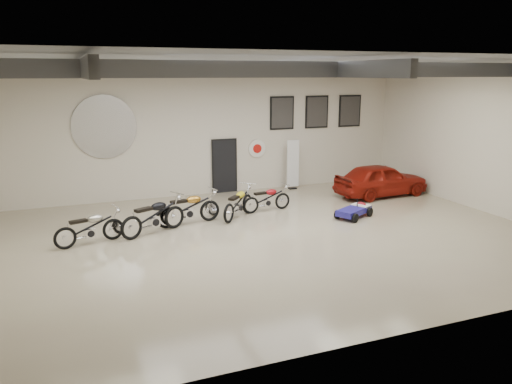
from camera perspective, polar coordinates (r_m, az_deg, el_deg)
name	(u,v)px	position (r m, az deg, el deg)	size (l,w,h in m)	color
floor	(271,237)	(14.64, 1.72, -5.21)	(16.00, 12.00, 0.01)	tan
ceiling	(272,61)	(13.88, 1.87, 14.75)	(16.00, 12.00, 0.01)	gray
back_wall	(211,131)	(19.66, -5.14, 7.00)	(16.00, 0.02, 5.00)	beige
right_wall	(489,139)	(18.67, 25.11, 5.46)	(0.02, 12.00, 5.00)	beige
ceiling_beams	(272,70)	(13.88, 1.86, 13.72)	(15.80, 11.80, 0.32)	slate
door	(224,167)	(19.97, -3.64, 2.92)	(0.92, 0.08, 2.10)	black
logo_plaque	(104,127)	(18.86, -16.95, 7.13)	(2.30, 0.06, 1.16)	silver
poster_left	(282,113)	(20.60, 2.98, 9.01)	(1.05, 0.08, 1.35)	black
poster_mid	(317,112)	(21.31, 6.96, 9.07)	(1.05, 0.08, 1.35)	black
poster_right	(350,111)	(22.11, 10.66, 9.10)	(1.05, 0.08, 1.35)	black
oil_sign	(257,149)	(20.32, 0.11, 4.99)	(0.72, 0.10, 0.72)	white
banner_stand	(293,165)	(20.59, 4.23, 3.06)	(0.54, 0.22, 1.98)	white
motorcycle_silver	(89,227)	(14.67, -18.51, -3.83)	(1.93, 0.60, 1.00)	silver
motorcycle_black	(153,215)	(15.11, -11.65, -2.65)	(2.18, 0.68, 1.13)	silver
motorcycle_gold	(188,208)	(15.86, -7.75, -1.78)	(2.12, 0.66, 1.10)	silver
motorcycle_yellow	(238,202)	(16.50, -2.05, -1.20)	(1.98, 0.61, 1.03)	silver
motorcycle_red	(267,198)	(17.25, 1.27, -0.71)	(1.79, 0.55, 0.93)	silver
go_kart	(356,208)	(16.97, 11.37, -1.78)	(1.69, 0.76, 0.61)	navy
vintage_car	(381,180)	(20.02, 14.11, 1.37)	(3.76, 1.52, 1.28)	maroon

